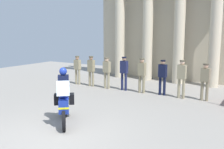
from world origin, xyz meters
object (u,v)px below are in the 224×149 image
object	(u,v)px
officer_in_row_0	(77,68)
officer_in_row_1	(91,69)
officer_in_row_3	(124,71)
officer_in_row_7	(205,79)
officer_in_row_2	(107,70)
officer_in_row_6	(182,76)
officer_in_row_5	(163,75)
officer_in_row_4	(142,73)
motorcycle_with_rider	(64,100)

from	to	relation	value
officer_in_row_0	officer_in_row_1	xyz separation A→B (m)	(1.01, -0.03, 0.02)
officer_in_row_3	officer_in_row_7	world-z (taller)	officer_in_row_3
officer_in_row_2	officer_in_row_6	xyz separation A→B (m)	(4.08, 0.04, 0.05)
officer_in_row_1	officer_in_row_3	xyz separation A→B (m)	(2.07, 0.07, 0.04)
officer_in_row_7	officer_in_row_3	bearing A→B (deg)	4.17
officer_in_row_7	officer_in_row_6	bearing A→B (deg)	10.25
officer_in_row_5	officer_in_row_6	world-z (taller)	officer_in_row_6
officer_in_row_2	officer_in_row_6	distance (m)	4.08
officer_in_row_3	officer_in_row_4	size ratio (longest dim) A/B	1.01
officer_in_row_4	officer_in_row_6	world-z (taller)	officer_in_row_6
officer_in_row_0	officer_in_row_2	world-z (taller)	officer_in_row_2
motorcycle_with_rider	officer_in_row_6	bearing A→B (deg)	115.20
officer_in_row_0	officer_in_row_1	distance (m)	1.01
officer_in_row_1	officer_in_row_4	world-z (taller)	officer_in_row_4
officer_in_row_0	officer_in_row_6	size ratio (longest dim) A/B	0.93
officer_in_row_0	officer_in_row_2	xyz separation A→B (m)	(2.07, -0.06, 0.01)
officer_in_row_3	officer_in_row_1	bearing A→B (deg)	5.26
officer_in_row_5	motorcycle_with_rider	xyz separation A→B (m)	(-1.40, -5.48, -0.22)
officer_in_row_0	officer_in_row_3	distance (m)	3.08
officer_in_row_1	officer_in_row_4	size ratio (longest dim) A/B	0.97
officer_in_row_2	officer_in_row_4	bearing A→B (deg)	-175.18
officer_in_row_1	officer_in_row_2	bearing A→B (deg)	-178.62
officer_in_row_2	motorcycle_with_rider	distance (m)	5.58
officer_in_row_2	officer_in_row_6	bearing A→B (deg)	-176.08
officer_in_row_4	officer_in_row_6	size ratio (longest dim) A/B	0.98
officer_in_row_7	motorcycle_with_rider	distance (m)	6.45
officer_in_row_7	motorcycle_with_rider	size ratio (longest dim) A/B	0.88
officer_in_row_2	officer_in_row_3	distance (m)	1.01
officer_in_row_1	officer_in_row_5	xyz separation A→B (m)	(4.17, 0.13, 0.01)
officer_in_row_6	officer_in_row_7	bearing A→B (deg)	-169.75
officer_in_row_3	motorcycle_with_rider	size ratio (longest dim) A/B	0.93
officer_in_row_0	officer_in_row_5	bearing A→B (deg)	-175.51
officer_in_row_1	officer_in_row_3	size ratio (longest dim) A/B	0.96
officer_in_row_2	officer_in_row_4	xyz separation A→B (m)	(2.06, 0.05, 0.04)
officer_in_row_2	officer_in_row_0	bearing A→B (deg)	1.59
officer_in_row_0	officer_in_row_6	distance (m)	6.15
officer_in_row_3	officer_in_row_2	bearing A→B (deg)	9.36
officer_in_row_2	officer_in_row_6	size ratio (longest dim) A/B	0.95
officer_in_row_7	officer_in_row_1	bearing A→B (deg)	4.54
officer_in_row_2	officer_in_row_4	world-z (taller)	officer_in_row_4
officer_in_row_2	officer_in_row_5	distance (m)	3.11
officer_in_row_4	officer_in_row_7	size ratio (longest dim) A/B	1.04
officer_in_row_5	officer_in_row_6	size ratio (longest dim) A/B	0.96
officer_in_row_1	motorcycle_with_rider	distance (m)	6.02
officer_in_row_2	officer_in_row_3	size ratio (longest dim) A/B	0.95
officer_in_row_0	officer_in_row_5	distance (m)	5.18
officer_in_row_7	motorcycle_with_rider	bearing A→B (deg)	61.49
officer_in_row_4	motorcycle_with_rider	world-z (taller)	motorcycle_with_rider
officer_in_row_6	officer_in_row_7	world-z (taller)	officer_in_row_6
officer_in_row_5	officer_in_row_0	bearing A→B (deg)	4.49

